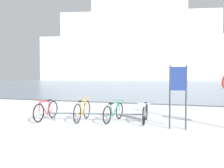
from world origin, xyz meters
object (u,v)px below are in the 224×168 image
at_px(ferry_ship, 142,47).
at_px(bicycle_0, 46,110).
at_px(bicycle_1, 82,111).
at_px(bicycle_3, 145,113).
at_px(info_sign, 178,86).
at_px(bicycle_2, 114,112).

bearing_deg(ferry_ship, bicycle_0, -83.63).
bearing_deg(bicycle_1, bicycle_3, 9.65).
distance_m(bicycle_0, bicycle_3, 3.76).
distance_m(bicycle_3, ferry_ship, 61.97).
relative_size(bicycle_1, ferry_ship, 0.03).
height_order(bicycle_3, info_sign, info_sign).
xyz_separation_m(bicycle_2, bicycle_3, (1.15, 0.14, -0.01)).
relative_size(bicycle_1, info_sign, 0.84).
xyz_separation_m(bicycle_0, bicycle_2, (2.56, 0.47, -0.02)).
distance_m(bicycle_1, bicycle_3, 2.34).
height_order(bicycle_2, info_sign, info_sign).
xyz_separation_m(bicycle_0, ferry_ship, (-6.81, 61.01, 8.99)).
bearing_deg(bicycle_0, bicycle_2, 10.49).
distance_m(info_sign, ferry_ship, 62.80).
height_order(bicycle_3, ferry_ship, ferry_ship).
relative_size(bicycle_1, bicycle_2, 0.99).
bearing_deg(bicycle_0, ferry_ship, 96.37).
height_order(bicycle_0, bicycle_1, bicycle_1).
xyz_separation_m(bicycle_1, bicycle_2, (1.15, 0.25, -0.03)).
bearing_deg(bicycle_3, ferry_ship, 99.89).
bearing_deg(bicycle_1, bicycle_2, 12.32).
height_order(bicycle_2, bicycle_3, bicycle_2).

